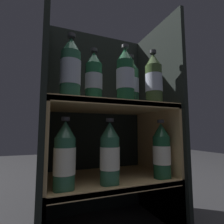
{
  "coord_description": "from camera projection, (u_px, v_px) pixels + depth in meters",
  "views": [
    {
      "loc": [
        -0.29,
        -0.59,
        0.43
      ],
      "look_at": [
        0.0,
        0.13,
        0.52
      ],
      "focal_mm": 28.0,
      "sensor_mm": 36.0,
      "label": 1
    }
  ],
  "objects": [
    {
      "name": "bottle_upper_back_0",
      "position": [
        94.0,
        79.0,
        0.79
      ],
      "size": [
        0.08,
        0.08,
        0.26
      ],
      "color": "#1E5638",
      "rests_on": "shelf_upper"
    },
    {
      "name": "bottle_lower_front_1",
      "position": [
        110.0,
        154.0,
        0.69
      ],
      "size": [
        0.08,
        0.08,
        0.26
      ],
      "color": "#285B42",
      "rests_on": "shelf_lower"
    },
    {
      "name": "bottle_upper_front_2",
      "position": [
        154.0,
        80.0,
        0.8
      ],
      "size": [
        0.08,
        0.08,
        0.26
      ],
      "color": "#384C28",
      "rests_on": "shelf_upper"
    },
    {
      "name": "bottle_upper_back_1",
      "position": [
        131.0,
        83.0,
        0.85
      ],
      "size": [
        0.08,
        0.08,
        0.26
      ],
      "color": "#285B42",
      "rests_on": "shelf_upper"
    },
    {
      "name": "fridge_side_right",
      "position": [
        158.0,
        118.0,
        0.94
      ],
      "size": [
        0.02,
        0.41,
        1.01
      ],
      "primitive_type": "cube",
      "color": "black",
      "rests_on": "ground_plane"
    },
    {
      "name": "bottle_upper_front_1",
      "position": [
        125.0,
        76.0,
        0.75
      ],
      "size": [
        0.08,
        0.08,
        0.26
      ],
      "color": "#194C2D",
      "rests_on": "shelf_upper"
    },
    {
      "name": "bottle_lower_front_0",
      "position": [
        65.0,
        157.0,
        0.62
      ],
      "size": [
        0.08,
        0.08,
        0.26
      ],
      "color": "#285B42",
      "rests_on": "shelf_lower"
    },
    {
      "name": "shelf_upper",
      "position": [
        108.0,
        139.0,
        0.81
      ],
      "size": [
        0.56,
        0.37,
        0.55
      ],
      "color": "tan",
      "rests_on": "ground_plane"
    },
    {
      "name": "fridge_side_left",
      "position": [
        43.0,
        114.0,
        0.72
      ],
      "size": [
        0.02,
        0.41,
        1.01
      ],
      "primitive_type": "cube",
      "color": "black",
      "rests_on": "ground_plane"
    },
    {
      "name": "shelf_lower",
      "position": [
        108.0,
        187.0,
        0.78
      ],
      "size": [
        0.56,
        0.37,
        0.23
      ],
      "color": "tan",
      "rests_on": "ground_plane"
    },
    {
      "name": "bottle_lower_front_2",
      "position": [
        162.0,
        151.0,
        0.78
      ],
      "size": [
        0.08,
        0.08,
        0.26
      ],
      "color": "#194C2D",
      "rests_on": "shelf_lower"
    },
    {
      "name": "bottle_upper_front_0",
      "position": [
        71.0,
        69.0,
        0.66
      ],
      "size": [
        0.08,
        0.08,
        0.26
      ],
      "color": "#285B42",
      "rests_on": "shelf_upper"
    },
    {
      "name": "fridge_back_wall",
      "position": [
        96.0,
        119.0,
        1.01
      ],
      "size": [
        0.6,
        0.02,
        1.01
      ],
      "primitive_type": "cube",
      "color": "black",
      "rests_on": "ground_plane"
    }
  ]
}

